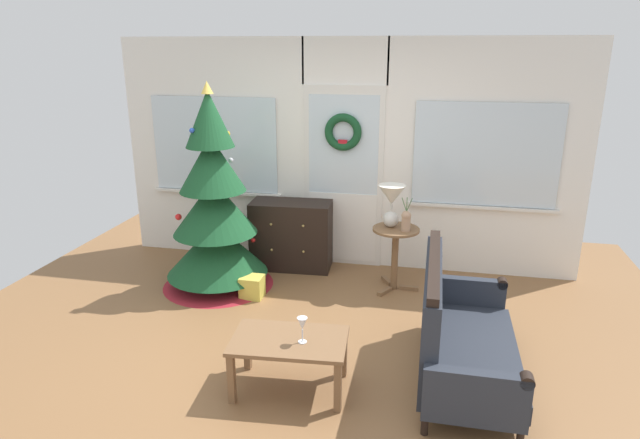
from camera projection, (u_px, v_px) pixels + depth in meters
name	position (u px, v px, depth m)	size (l,w,h in m)	color
ground_plane	(301.00, 352.00, 4.60)	(6.76, 6.76, 0.00)	brown
back_wall_with_door	(344.00, 155.00, 6.15)	(5.20, 0.19, 2.55)	white
christmas_tree	(215.00, 216.00, 5.68)	(1.17, 1.17, 2.13)	#4C331E
dresser_cabinet	(291.00, 235.00, 6.26)	(0.92, 0.48, 0.78)	black
settee_sofa	(455.00, 333.00, 4.15)	(0.72, 1.56, 0.96)	black
side_table	(395.00, 246.00, 5.66)	(0.50, 0.48, 0.67)	brown
table_lamp	(392.00, 200.00, 5.57)	(0.28, 0.28, 0.44)	silver
flower_vase	(406.00, 220.00, 5.49)	(0.11, 0.10, 0.35)	tan
coffee_table	(289.00, 346.00, 4.01)	(0.88, 0.59, 0.42)	brown
wine_glass	(302.00, 325.00, 3.90)	(0.08, 0.08, 0.20)	silver
gift_box	(252.00, 287.00, 5.58)	(0.22, 0.20, 0.22)	#D8C64C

